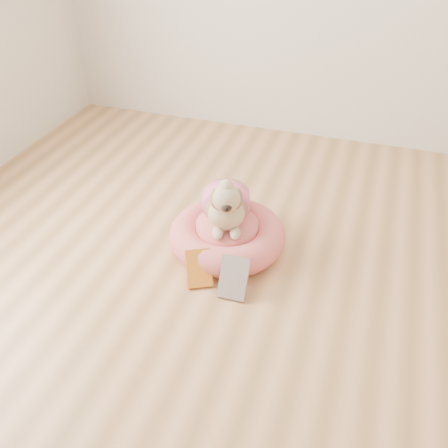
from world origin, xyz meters
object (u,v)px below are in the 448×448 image
(book_yellow, at_px, (199,268))
(dog, at_px, (226,194))
(book_white, at_px, (234,278))
(pet_bed, at_px, (227,235))

(book_yellow, bearing_deg, dog, 56.85)
(book_yellow, xyz_separation_m, book_white, (0.18, -0.02, 0.01))
(pet_bed, height_order, book_white, book_white)
(pet_bed, height_order, book_yellow, book_yellow)
(dog, bearing_deg, book_white, -84.95)
(dog, height_order, book_yellow, dog)
(dog, bearing_deg, book_yellow, -114.59)
(book_white, bearing_deg, pet_bed, 112.01)
(pet_bed, relative_size, book_white, 2.99)
(pet_bed, bearing_deg, book_yellow, -98.85)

